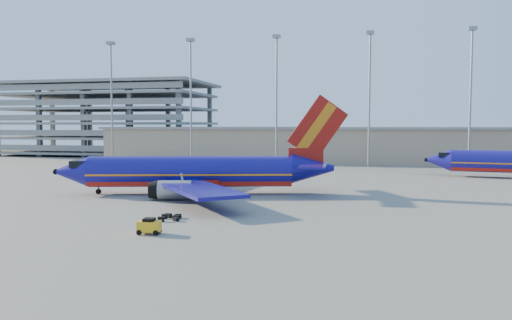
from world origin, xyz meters
name	(u,v)px	position (x,y,z in m)	size (l,w,h in m)	color
ground	(249,193)	(0.00, 0.00, 0.00)	(220.00, 220.00, 0.00)	slate
terminal_building	(347,144)	(10.00, 58.00, 4.32)	(122.00, 16.00, 8.50)	gray
parking_garage	(108,116)	(-62.00, 74.05, 11.73)	(62.00, 32.00, 21.40)	slate
light_mast_row	(322,85)	(5.00, 46.00, 17.55)	(101.60, 1.60, 28.65)	gray
aircraft_main	(198,173)	(-6.41, -1.80, 2.75)	(37.33, 35.45, 12.88)	navy
baggage_tug	(149,226)	(-2.16, -25.52, 0.69)	(1.97, 1.34, 1.32)	#F4AF15
luggage_pile	(171,217)	(-2.96, -19.10, 0.20)	(2.05, 2.64, 0.48)	black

